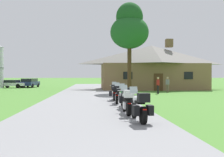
{
  "coord_description": "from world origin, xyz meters",
  "views": [
    {
      "loc": [
        0.25,
        -1.96,
        1.79
      ],
      "look_at": [
        2.09,
        22.95,
        1.56
      ],
      "focal_mm": 43.9,
      "sensor_mm": 36.0,
      "label": 1
    }
  ],
  "objects_px": {
    "motorcycle_silver_second_in_row": "(127,102)",
    "motorcycle_white_fourth_in_row": "(117,94)",
    "motorcycle_black_farthest_in_row": "(114,92)",
    "parked_navy_suv_far_left": "(30,82)",
    "motorcycle_white_nearest_to_camera": "(140,108)",
    "bystander_gray_shirt_near_lodge": "(168,84)",
    "parked_white_sedan_far_left": "(12,84)",
    "motorcycle_green_third_in_row": "(125,98)",
    "bystander_red_shirt_beside_signpost": "(158,84)",
    "tree_by_lodge_front": "(129,28)"
  },
  "relations": [
    {
      "from": "motorcycle_black_farthest_in_row",
      "to": "bystander_gray_shirt_near_lodge",
      "type": "height_order",
      "value": "bystander_gray_shirt_near_lodge"
    },
    {
      "from": "motorcycle_silver_second_in_row",
      "to": "bystander_gray_shirt_near_lodge",
      "type": "height_order",
      "value": "bystander_gray_shirt_near_lodge"
    },
    {
      "from": "motorcycle_silver_second_in_row",
      "to": "bystander_red_shirt_beside_signpost",
      "type": "distance_m",
      "value": 15.88
    },
    {
      "from": "bystander_gray_shirt_near_lodge",
      "to": "parked_white_sedan_far_left",
      "type": "height_order",
      "value": "bystander_gray_shirt_near_lodge"
    },
    {
      "from": "motorcycle_green_third_in_row",
      "to": "motorcycle_black_farthest_in_row",
      "type": "bearing_deg",
      "value": 89.94
    },
    {
      "from": "motorcycle_white_nearest_to_camera",
      "to": "motorcycle_silver_second_in_row",
      "type": "bearing_deg",
      "value": 91.04
    },
    {
      "from": "motorcycle_silver_second_in_row",
      "to": "tree_by_lodge_front",
      "type": "distance_m",
      "value": 18.18
    },
    {
      "from": "motorcycle_black_farthest_in_row",
      "to": "parked_white_sedan_far_left",
      "type": "xyz_separation_m",
      "value": [
        -13.59,
        22.72,
        0.03
      ]
    },
    {
      "from": "motorcycle_green_third_in_row",
      "to": "motorcycle_white_fourth_in_row",
      "type": "distance_m",
      "value": 2.56
    },
    {
      "from": "bystander_gray_shirt_near_lodge",
      "to": "parked_white_sedan_far_left",
      "type": "bearing_deg",
      "value": -146.77
    },
    {
      "from": "bystander_red_shirt_beside_signpost",
      "to": "tree_by_lodge_front",
      "type": "bearing_deg",
      "value": 53.57
    },
    {
      "from": "motorcycle_white_fourth_in_row",
      "to": "bystander_red_shirt_beside_signpost",
      "type": "xyz_separation_m",
      "value": [
        5.11,
        10.05,
        0.33
      ]
    },
    {
      "from": "motorcycle_white_nearest_to_camera",
      "to": "parked_white_sedan_far_left",
      "type": "bearing_deg",
      "value": 108.77
    },
    {
      "from": "tree_by_lodge_front",
      "to": "parked_navy_suv_far_left",
      "type": "distance_m",
      "value": 21.02
    },
    {
      "from": "motorcycle_white_fourth_in_row",
      "to": "motorcycle_black_farthest_in_row",
      "type": "relative_size",
      "value": 1.0
    },
    {
      "from": "motorcycle_white_nearest_to_camera",
      "to": "parked_navy_suv_far_left",
      "type": "height_order",
      "value": "parked_navy_suv_far_left"
    },
    {
      "from": "motorcycle_silver_second_in_row",
      "to": "bystander_gray_shirt_near_lodge",
      "type": "distance_m",
      "value": 18.64
    },
    {
      "from": "motorcycle_black_farthest_in_row",
      "to": "parked_white_sedan_far_left",
      "type": "bearing_deg",
      "value": 125.44
    },
    {
      "from": "motorcycle_white_fourth_in_row",
      "to": "tree_by_lodge_front",
      "type": "distance_m",
      "value": 13.68
    },
    {
      "from": "motorcycle_silver_second_in_row",
      "to": "motorcycle_white_fourth_in_row",
      "type": "bearing_deg",
      "value": 88.78
    },
    {
      "from": "bystander_gray_shirt_near_lodge",
      "to": "motorcycle_white_nearest_to_camera",
      "type": "bearing_deg",
      "value": -43.38
    },
    {
      "from": "motorcycle_white_nearest_to_camera",
      "to": "motorcycle_green_third_in_row",
      "type": "distance_m",
      "value": 4.62
    },
    {
      "from": "tree_by_lodge_front",
      "to": "motorcycle_white_fourth_in_row",
      "type": "bearing_deg",
      "value": -101.59
    },
    {
      "from": "bystander_red_shirt_beside_signpost",
      "to": "motorcycle_green_third_in_row",
      "type": "bearing_deg",
      "value": 156.78
    },
    {
      "from": "motorcycle_white_nearest_to_camera",
      "to": "motorcycle_white_fourth_in_row",
      "type": "bearing_deg",
      "value": 87.17
    },
    {
      "from": "bystander_red_shirt_beside_signpost",
      "to": "tree_by_lodge_front",
      "type": "height_order",
      "value": "tree_by_lodge_front"
    },
    {
      "from": "parked_navy_suv_far_left",
      "to": "bystander_red_shirt_beside_signpost",
      "type": "bearing_deg",
      "value": -39.16
    },
    {
      "from": "motorcycle_white_nearest_to_camera",
      "to": "motorcycle_silver_second_in_row",
      "type": "relative_size",
      "value": 1.0
    },
    {
      "from": "motorcycle_white_fourth_in_row",
      "to": "motorcycle_silver_second_in_row",
      "type": "bearing_deg",
      "value": -84.4
    },
    {
      "from": "tree_by_lodge_front",
      "to": "bystander_gray_shirt_near_lodge",
      "type": "bearing_deg",
      "value": 6.56
    },
    {
      "from": "motorcycle_green_third_in_row",
      "to": "parked_navy_suv_far_left",
      "type": "bearing_deg",
      "value": 109.47
    },
    {
      "from": "motorcycle_white_fourth_in_row",
      "to": "bystander_red_shirt_beside_signpost",
      "type": "relative_size",
      "value": 1.24
    },
    {
      "from": "motorcycle_silver_second_in_row",
      "to": "bystander_red_shirt_beside_signpost",
      "type": "relative_size",
      "value": 1.24
    },
    {
      "from": "motorcycle_white_fourth_in_row",
      "to": "bystander_red_shirt_beside_signpost",
      "type": "distance_m",
      "value": 11.28
    },
    {
      "from": "motorcycle_green_third_in_row",
      "to": "parked_white_sedan_far_left",
      "type": "distance_m",
      "value": 30.86
    },
    {
      "from": "motorcycle_green_third_in_row",
      "to": "bystander_red_shirt_beside_signpost",
      "type": "relative_size",
      "value": 1.24
    },
    {
      "from": "motorcycle_white_fourth_in_row",
      "to": "tree_by_lodge_front",
      "type": "relative_size",
      "value": 0.22
    },
    {
      "from": "bystander_red_shirt_beside_signpost",
      "to": "parked_white_sedan_far_left",
      "type": "relative_size",
      "value": 0.38
    },
    {
      "from": "motorcycle_black_farthest_in_row",
      "to": "tree_by_lodge_front",
      "type": "height_order",
      "value": "tree_by_lodge_front"
    },
    {
      "from": "motorcycle_white_nearest_to_camera",
      "to": "motorcycle_white_fourth_in_row",
      "type": "xyz_separation_m",
      "value": [
        -0.19,
        7.18,
        0.01
      ]
    },
    {
      "from": "bystander_gray_shirt_near_lodge",
      "to": "motorcycle_black_farthest_in_row",
      "type": "bearing_deg",
      "value": -58.74
    },
    {
      "from": "motorcycle_white_nearest_to_camera",
      "to": "parked_white_sedan_far_left",
      "type": "xyz_separation_m",
      "value": [
        -13.77,
        32.24,
        0.03
      ]
    },
    {
      "from": "bystander_red_shirt_beside_signpost",
      "to": "parked_navy_suv_far_left",
      "type": "relative_size",
      "value": 0.35
    },
    {
      "from": "tree_by_lodge_front",
      "to": "bystander_red_shirt_beside_signpost",
      "type": "bearing_deg",
      "value": -34.56
    },
    {
      "from": "motorcycle_black_farthest_in_row",
      "to": "parked_navy_suv_far_left",
      "type": "relative_size",
      "value": 0.44
    },
    {
      "from": "motorcycle_white_nearest_to_camera",
      "to": "bystander_red_shirt_beside_signpost",
      "type": "xyz_separation_m",
      "value": [
        4.92,
        17.23,
        0.34
      ]
    },
    {
      "from": "motorcycle_white_nearest_to_camera",
      "to": "bystander_gray_shirt_near_lodge",
      "type": "height_order",
      "value": "bystander_gray_shirt_near_lodge"
    },
    {
      "from": "motorcycle_black_farthest_in_row",
      "to": "parked_navy_suv_far_left",
      "type": "distance_m",
      "value": 26.71
    },
    {
      "from": "motorcycle_green_third_in_row",
      "to": "tree_by_lodge_front",
      "type": "bearing_deg",
      "value": 79.02
    },
    {
      "from": "motorcycle_white_nearest_to_camera",
      "to": "tree_by_lodge_front",
      "type": "height_order",
      "value": "tree_by_lodge_front"
    }
  ]
}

